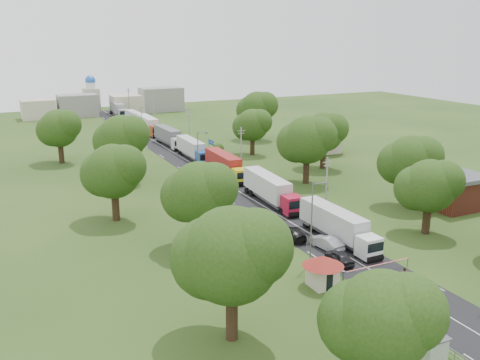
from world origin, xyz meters
TOP-DOWN VIEW (x-y plane):
  - ground at (0.00, 0.00)m, footprint 260.00×260.00m
  - road at (0.00, 20.00)m, footprint 8.00×200.00m
  - boom_barrier at (-1.36, -25.00)m, footprint 9.22×0.35m
  - guard_booth at (-7.20, -25.00)m, footprint 4.40×4.40m
  - kiosk at (-7.00, -40.00)m, footprint 2.30×2.30m
  - guard_rail at (-5.00, -35.00)m, footprint 0.10×17.00m
  - info_sign at (5.20, 35.00)m, footprint 0.12×3.10m
  - pole_1 at (5.50, -7.00)m, footprint 1.60×0.24m
  - pole_2 at (5.50, 21.00)m, footprint 1.60×0.24m
  - pole_3 at (5.50, 49.00)m, footprint 1.60×0.24m
  - pole_4 at (5.50, 77.00)m, footprint 1.60×0.24m
  - pole_5 at (5.50, 105.00)m, footprint 1.60×0.24m
  - lamp_0 at (-5.35, -20.00)m, footprint 2.03×0.22m
  - lamp_1 at (-5.35, 15.00)m, footprint 2.03×0.22m
  - lamp_2 at (-5.35, 50.00)m, footprint 2.03×0.22m
  - tree_2 at (13.99, -17.86)m, footprint 8.00×8.00m
  - tree_3 at (19.99, -7.84)m, footprint 8.80×8.80m
  - tree_4 at (12.99, 10.17)m, footprint 9.60×9.60m
  - tree_5 at (21.99, 18.16)m, footprint 8.80×8.80m
  - tree_6 at (14.99, 35.14)m, footprint 8.00×8.00m
  - tree_7 at (23.99, 50.17)m, footprint 9.60×9.60m
  - tree_8 at (-14.01, -41.86)m, footprint 8.00×8.00m
  - tree_9 at (-20.01, -29.83)m, footprint 9.60×9.60m
  - tree_10 at (-15.01, -9.84)m, footprint 8.80×8.80m
  - tree_11 at (-22.01, 5.16)m, footprint 8.80×8.80m
  - tree_12 at (-16.01, 25.17)m, footprint 9.60×9.60m
  - tree_13 at (-24.01, 45.16)m, footprint 8.80×8.80m
  - house_brick at (26.00, -12.00)m, footprint 8.60×6.60m
  - house_cream at (30.00, 30.00)m, footprint 10.08×10.08m
  - distant_town at (0.68, 110.00)m, footprint 52.00×8.00m
  - church at (-4.00, 118.00)m, footprint 5.00×5.00m
  - truck_0 at (1.69, -15.16)m, footprint 2.59×14.73m
  - truck_1 at (1.66, 2.61)m, footprint 3.38×15.60m
  - truck_2 at (2.04, 20.62)m, footprint 2.97×15.16m
  - truck_3 at (1.63, 36.77)m, footprint 2.76×14.66m
  - truck_4 at (1.62, 52.53)m, footprint 2.96×14.87m
  - truck_5 at (1.88, 70.53)m, footprint 2.82×15.71m
  - truck_6 at (2.35, 86.17)m, footprint 2.85×13.49m
  - truck_7 at (1.83, 105.44)m, footprint 3.07×15.35m
  - car_lane_front at (-2.12, -20.98)m, footprint 2.19×4.59m
  - car_lane_mid at (-1.00, -16.69)m, footprint 2.28×5.14m
  - car_lane_rear at (-2.99, -12.00)m, footprint 2.63×5.42m
  - car_verge_near at (5.50, 13.70)m, footprint 2.59×4.94m
  - car_verge_far at (6.38, 28.39)m, footprint 2.54×4.88m
  - pedestrian_near at (0.85, -28.50)m, footprint 0.79×0.66m
  - pedestrian_booth at (-5.54, -24.49)m, footprint 1.16×1.19m

SIDE VIEW (x-z plane):
  - ground at x=0.00m, z-range 0.00..0.00m
  - road at x=0.00m, z-range -0.02..0.02m
  - guard_rail at x=-5.00m, z-range -0.85..0.85m
  - car_verge_near at x=5.50m, z-range 0.00..1.32m
  - car_lane_front at x=-2.12m, z-range 0.00..1.51m
  - car_lane_rear at x=-2.99m, z-range 0.00..1.52m
  - car_verge_far at x=6.38m, z-range 0.00..1.58m
  - car_lane_mid at x=-1.00m, z-range 0.00..1.64m
  - boom_barrier at x=-1.36m, z-range 0.30..1.48m
  - pedestrian_near at x=0.85m, z-range 0.00..1.86m
  - pedestrian_booth at x=-5.54m, z-range 0.00..1.94m
  - kiosk at x=-7.00m, z-range 0.02..2.43m
  - truck_6 at x=2.35m, z-range 0.11..3.84m
  - truck_3 at x=1.63m, z-range 0.12..4.18m
  - guard_booth at x=-7.20m, z-range 0.44..3.89m
  - truck_0 at x=1.69m, z-range 0.12..4.21m
  - truck_4 at x=1.62m, z-range 0.13..4.24m
  - truck_2 at x=2.04m, z-range 0.13..4.32m
  - truck_7 at x=1.83m, z-range 0.13..4.37m
  - truck_1 at x=1.66m, z-range 0.13..4.44m
  - truck_5 at x=1.88m, z-range 0.13..4.49m
  - house_brick at x=26.00m, z-range 0.05..5.25m
  - info_sign at x=5.20m, z-range 0.95..5.05m
  - distant_town at x=0.68m, z-range -0.51..7.49m
  - house_cream at x=30.00m, z-range 0.74..6.54m
  - pole_1 at x=5.50m, z-range 0.18..9.18m
  - pole_2 at x=5.50m, z-range 0.18..9.18m
  - pole_3 at x=5.50m, z-range 0.18..9.18m
  - pole_4 at x=5.50m, z-range 0.18..9.18m
  - pole_5 at x=5.50m, z-range 0.18..9.18m
  - church at x=-4.00m, z-range -0.76..11.54m
  - lamp_0 at x=-5.35m, z-range 0.55..10.55m
  - lamp_1 at x=-5.35m, z-range 0.55..10.55m
  - lamp_2 at x=-5.35m, z-range 0.55..10.55m
  - tree_2 at x=13.99m, z-range 1.55..11.65m
  - tree_6 at x=14.99m, z-range 1.55..11.65m
  - tree_8 at x=-14.01m, z-range 1.55..11.65m
  - tree_3 at x=19.99m, z-range 1.69..12.76m
  - tree_5 at x=21.99m, z-range 1.69..12.76m
  - tree_10 at x=-15.01m, z-range 1.69..12.76m
  - tree_11 at x=-22.01m, z-range 1.69..12.76m
  - tree_13 at x=-24.01m, z-range 1.69..12.76m
  - tree_4 at x=12.99m, z-range 1.83..13.88m
  - tree_7 at x=23.99m, z-range 1.83..13.88m
  - tree_9 at x=-20.01m, z-range 1.83..13.88m
  - tree_12 at x=-16.01m, z-range 1.83..13.88m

